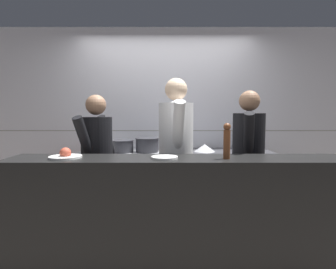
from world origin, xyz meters
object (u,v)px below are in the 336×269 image
Objects in this scene: oven_range at (122,186)px; sauce_pot at (122,146)px; mixing_bowl_steel at (204,148)px; plated_dish_main at (65,155)px; chef_line at (247,159)px; stock_pot at (95,143)px; chef_head_cook at (96,162)px; plated_dish_appetiser at (164,157)px; chef_sous at (175,153)px; braising_pot at (146,144)px; pepper_mill at (226,140)px.

oven_range is 0.53m from sauce_pot.
sauce_pot is 1.07m from mixing_bowl_steel.
chef_line is at bearing 17.43° from plated_dish_main.
chef_head_cook is at bearing -73.87° from stock_pot.
oven_range is 4.11× the size of plated_dish_main.
plated_dish_main is (-0.28, -1.17, 0.59)m from oven_range.
plated_dish_appetiser is 0.56m from chef_sous.
plated_dish_main is at bearing 178.36° from plated_dish_appetiser.
plated_dish_main reaches higher than braising_pot.
braising_pot is 1.29m from chef_line.
chef_sous reaches higher than braising_pot.
braising_pot is 0.18× the size of chef_sous.
stock_pot is 0.19× the size of chef_sous.
plated_dish_main is at bearing -146.09° from chef_line.
stock_pot is at bearing 144.25° from chef_sous.
stock_pot is 1.25× the size of mixing_bowl_steel.
pepper_mill is at bearing -47.88° from oven_range.
plated_dish_main is at bearing -103.26° from oven_range.
stock_pot is 0.21× the size of chef_head_cook.
chef_head_cook is 0.90× the size of chef_sous.
mixing_bowl_steel is 0.16× the size of chef_line.
plated_dish_main is 0.17× the size of chef_head_cook.
pepper_mill is at bearing -58.19° from chef_sous.
oven_range is 0.71× the size of chef_head_cook.
pepper_mill reaches higher than oven_range.
stock_pot is at bearing 126.08° from chef_head_cook.
oven_range is 1.19m from mixing_bowl_steel.
chef_sous is (0.36, -0.66, -0.01)m from braising_pot.
chef_sous is at bearing -43.46° from oven_range.
braising_pot is 1.22m from plated_dish_appetiser.
chef_sous reaches higher than pepper_mill.
chef_line reaches higher than braising_pot.
chef_head_cook reaches higher than braising_pot.
chef_head_cook is (-1.24, 0.55, -0.29)m from pepper_mill.
braising_pot is 1.32m from plated_dish_main.
oven_range is at bearing 154.62° from sauce_pot.
pepper_mill is at bearing -4.00° from chef_head_cook.
stock_pot is at bearing 92.58° from plated_dish_main.
stock_pot is 1.22× the size of plated_dish_main.
plated_dish_main is 0.55m from chef_head_cook.
chef_head_cook is at bearing -103.50° from sauce_pot.
chef_line is at bearing -18.43° from stock_pot.
plated_dish_main reaches higher than sauce_pot.
pepper_mill is at bearing -1.96° from plated_dish_appetiser.
sauce_pot is at bearing 96.45° from chef_head_cook.
sauce_pot is 0.18× the size of chef_head_cook.
plated_dish_main is at bearing -117.34° from braising_pot.
mixing_bowl_steel is at bearing 53.27° from chef_sous.
braising_pot is at bearing 2.00° from sauce_pot.
mixing_bowl_steel is (1.08, -0.04, 0.51)m from oven_range.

